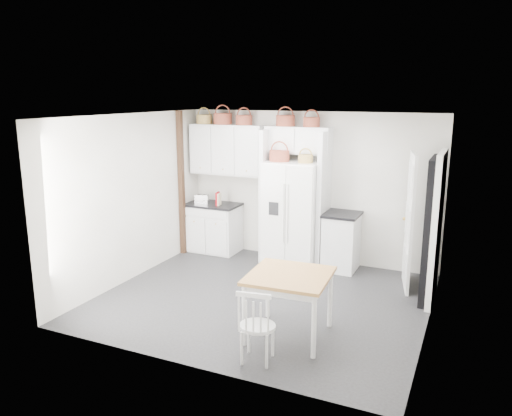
% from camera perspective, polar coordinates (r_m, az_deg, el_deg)
% --- Properties ---
extents(floor, '(4.50, 4.50, 0.00)m').
position_cam_1_polar(floor, '(7.32, 0.81, -10.32)').
color(floor, black).
rests_on(floor, ground).
extents(ceiling, '(4.50, 4.50, 0.00)m').
position_cam_1_polar(ceiling, '(6.73, 0.89, 10.46)').
color(ceiling, white).
rests_on(ceiling, wall_back).
extents(wall_back, '(4.50, 0.00, 4.50)m').
position_cam_1_polar(wall_back, '(8.74, 6.08, 2.39)').
color(wall_back, beige).
rests_on(wall_back, floor).
extents(wall_left, '(0.00, 4.00, 4.00)m').
position_cam_1_polar(wall_left, '(8.05, -14.01, 1.16)').
color(wall_left, beige).
rests_on(wall_left, floor).
extents(wall_right, '(0.00, 4.00, 4.00)m').
position_cam_1_polar(wall_right, '(6.39, 19.72, -2.28)').
color(wall_right, beige).
rests_on(wall_right, floor).
extents(refrigerator, '(0.92, 0.74, 1.78)m').
position_cam_1_polar(refrigerator, '(8.56, 4.34, -0.59)').
color(refrigerator, white).
rests_on(refrigerator, floor).
extents(base_cab_left, '(0.94, 0.59, 0.87)m').
position_cam_1_polar(base_cab_left, '(9.36, -4.86, -2.32)').
color(base_cab_left, silver).
rests_on(base_cab_left, floor).
extents(base_cab_right, '(0.53, 0.63, 0.93)m').
position_cam_1_polar(base_cab_right, '(8.47, 9.73, -3.89)').
color(base_cab_right, silver).
rests_on(base_cab_right, floor).
extents(dining_table, '(1.01, 1.01, 0.79)m').
position_cam_1_polar(dining_table, '(6.16, 3.78, -11.01)').
color(dining_table, brown).
rests_on(dining_table, floor).
extents(windsor_chair, '(0.45, 0.42, 0.82)m').
position_cam_1_polar(windsor_chair, '(5.60, 0.18, -13.37)').
color(windsor_chair, silver).
rests_on(windsor_chair, floor).
extents(counter_left, '(0.98, 0.63, 0.04)m').
position_cam_1_polar(counter_left, '(9.25, -4.92, 0.39)').
color(counter_left, black).
rests_on(counter_left, base_cab_left).
extents(counter_right, '(0.57, 0.67, 0.04)m').
position_cam_1_polar(counter_right, '(8.35, 9.86, -0.71)').
color(counter_right, black).
rests_on(counter_right, base_cab_right).
extents(toaster, '(0.27, 0.20, 0.17)m').
position_cam_1_polar(toaster, '(9.25, -6.20, 1.02)').
color(toaster, silver).
rests_on(toaster, counter_left).
extents(cookbook_red, '(0.06, 0.16, 0.24)m').
position_cam_1_polar(cookbook_red, '(9.08, -4.40, 1.07)').
color(cookbook_red, maroon).
rests_on(cookbook_red, counter_left).
extents(cookbook_cream, '(0.05, 0.15, 0.22)m').
position_cam_1_polar(cookbook_cream, '(9.07, -4.25, 0.99)').
color(cookbook_cream, beige).
rests_on(cookbook_cream, counter_left).
extents(basket_upper_a, '(0.29, 0.29, 0.16)m').
position_cam_1_polar(basket_upper_a, '(9.26, -5.95, 10.05)').
color(basket_upper_a, olive).
rests_on(basket_upper_a, upper_cabinet).
extents(basket_upper_b, '(0.34, 0.34, 0.20)m').
position_cam_1_polar(basket_upper_b, '(9.08, -3.83, 10.13)').
color(basket_upper_b, brown).
rests_on(basket_upper_b, upper_cabinet).
extents(basket_upper_c, '(0.30, 0.30, 0.17)m').
position_cam_1_polar(basket_upper_c, '(8.89, -1.39, 10.01)').
color(basket_upper_c, brown).
rests_on(basket_upper_c, upper_cabinet).
extents(basket_bridge_a, '(0.32, 0.32, 0.18)m').
position_cam_1_polar(basket_bridge_a, '(8.58, 3.37, 9.93)').
color(basket_bridge_a, brown).
rests_on(basket_bridge_a, bridge_cabinet).
extents(basket_bridge_b, '(0.28, 0.28, 0.16)m').
position_cam_1_polar(basket_bridge_b, '(8.42, 6.36, 9.74)').
color(basket_bridge_b, brown).
rests_on(basket_bridge_b, bridge_cabinet).
extents(basket_fridge_a, '(0.34, 0.34, 0.18)m').
position_cam_1_polar(basket_fridge_a, '(8.37, 2.69, 5.97)').
color(basket_fridge_a, brown).
rests_on(basket_fridge_a, refrigerator).
extents(basket_fridge_b, '(0.24, 0.24, 0.13)m').
position_cam_1_polar(basket_fridge_b, '(8.22, 5.68, 5.61)').
color(basket_fridge_b, olive).
rests_on(basket_fridge_b, refrigerator).
extents(upper_cabinet, '(1.40, 0.34, 0.90)m').
position_cam_1_polar(upper_cabinet, '(9.08, -3.25, 6.67)').
color(upper_cabinet, silver).
rests_on(upper_cabinet, wall_back).
extents(bridge_cabinet, '(1.12, 0.34, 0.45)m').
position_cam_1_polar(bridge_cabinet, '(8.52, 4.89, 7.75)').
color(bridge_cabinet, silver).
rests_on(bridge_cabinet, wall_back).
extents(fridge_panel_left, '(0.08, 0.60, 2.30)m').
position_cam_1_polar(fridge_panel_left, '(8.72, 1.32, 1.44)').
color(fridge_panel_left, silver).
rests_on(fridge_panel_left, floor).
extents(fridge_panel_right, '(0.08, 0.60, 2.30)m').
position_cam_1_polar(fridge_panel_right, '(8.39, 7.75, 0.85)').
color(fridge_panel_right, silver).
rests_on(fridge_panel_right, floor).
extents(trim_post, '(0.09, 0.09, 2.60)m').
position_cam_1_polar(trim_post, '(9.10, -8.52, 2.74)').
color(trim_post, black).
rests_on(trim_post, floor).
extents(doorway_void, '(0.18, 0.85, 2.05)m').
position_cam_1_polar(doorway_void, '(7.43, 19.54, -2.38)').
color(doorway_void, black).
rests_on(doorway_void, floor).
extents(door_slab, '(0.21, 0.79, 2.05)m').
position_cam_1_polar(door_slab, '(7.78, 17.14, -1.52)').
color(door_slab, white).
rests_on(door_slab, floor).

